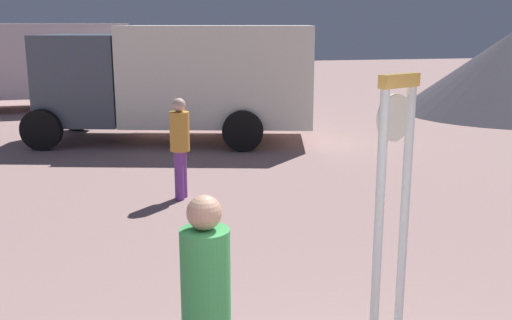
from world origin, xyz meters
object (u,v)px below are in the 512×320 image
object	(u,v)px
person_near_clock	(206,306)
box_truck_near	(182,77)
standing_clock	(392,200)
person_distant	(180,143)
box_truck_far	(19,62)
dome_tent	(510,72)

from	to	relation	value
person_near_clock	box_truck_near	world-z (taller)	box_truck_near
person_near_clock	box_truck_near	xyz separation A→B (m)	(0.94, 10.49, 0.56)
standing_clock	person_near_clock	bearing A→B (deg)	-162.17
person_distant	box_truck_far	world-z (taller)	box_truck_far
box_truck_near	dome_tent	size ratio (longest dim) A/B	1.03
person_distant	box_truck_far	size ratio (longest dim) A/B	0.22
person_distant	box_truck_near	size ratio (longest dim) A/B	0.24
standing_clock	dome_tent	distance (m)	15.66
standing_clock	box_truck_far	world-z (taller)	box_truck_far
person_distant	person_near_clock	bearing A→B (deg)	-94.03
person_distant	dome_tent	world-z (taller)	dome_tent
box_truck_near	standing_clock	bearing A→B (deg)	-86.66
person_near_clock	box_truck_far	xyz separation A→B (m)	(-3.59, 16.84, 0.58)
standing_clock	dome_tent	size ratio (longest dim) A/B	0.36
person_near_clock	box_truck_near	size ratio (longest dim) A/B	0.25
box_truck_near	box_truck_far	xyz separation A→B (m)	(-4.53, 6.35, 0.02)
standing_clock	person_near_clock	distance (m)	1.67
standing_clock	person_near_clock	world-z (taller)	standing_clock
box_truck_far	person_distant	bearing A→B (deg)	-70.42
standing_clock	box_truck_far	size ratio (longest dim) A/B	0.32
box_truck_near	dome_tent	xyz separation A→B (m)	(10.37, 2.22, -0.26)
standing_clock	dome_tent	world-z (taller)	dome_tent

